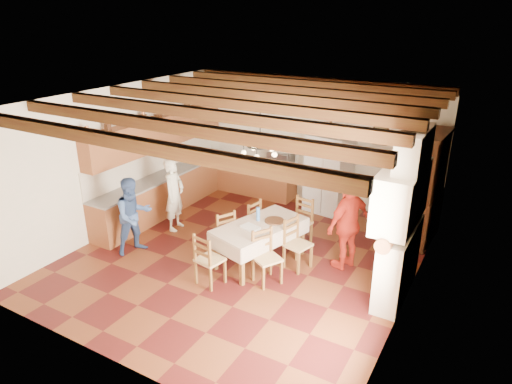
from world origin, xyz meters
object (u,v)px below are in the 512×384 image
Objects in this scene: chair_left_near at (222,232)px; chair_right_near at (267,258)px; refrigerator at (329,173)px; person_woman_blue at (134,216)px; hutch at (426,188)px; chair_end_near at (210,259)px; microwave at (281,158)px; chair_right_far at (298,244)px; dining_table at (260,229)px; chair_left_far at (248,222)px; chair_end_far at (300,222)px; person_woman_red at (348,223)px; person_man at (174,195)px.

chair_left_near and chair_right_near have the same top height.
refrigerator reaches higher than person_woman_blue.
person_woman_blue reaches higher than chair_right_near.
hutch is 4.47m from chair_end_near.
chair_right_near is at bearing -70.97° from microwave.
person_woman_blue is at bearing 123.47° from chair_right_far.
dining_table is 0.76m from chair_left_far.
chair_right_near is at bearing -78.43° from refrigerator.
chair_end_near is 4.10m from microwave.
chair_end_near is at bearing -100.62° from chair_end_far.
chair_left_near is 1.00× the size of chair_end_near.
chair_left_near and chair_right_far have the same top height.
chair_right_far is (0.25, 0.70, 0.00)m from chair_right_near.
chair_left_far is (-2.95, -1.89, -0.65)m from hutch.
chair_left_near is at bearing -57.73° from chair_end_near.
refrigerator is at bearing 102.89° from chair_end_far.
person_woman_red is (1.10, -0.36, 0.38)m from chair_end_far.
chair_right_near is at bearing -50.59° from dining_table.
chair_right_near is 0.97m from chair_end_near.
refrigerator is at bearing -54.50° from person_man.
refrigerator is 2.55m from person_woman_red.
chair_left_far is at bearing -142.10° from chair_end_far.
chair_left_far is at bearing -170.36° from chair_left_near.
chair_end_far is at bearing -58.50° from microwave.
chair_end_far is at bearing 33.42° from chair_right_near.
chair_left_far is 1.00× the size of chair_right_near.
person_woman_blue is 2.54× the size of microwave.
chair_right_far is at bearing 127.87° from chair_left_near.
hutch is 2.35× the size of chair_end_near.
chair_left_near is at bearing 100.44° from chair_right_near.
person_man reaches higher than chair_right_near.
chair_right_near is 1.61× the size of microwave.
chair_right_near is (0.46, -0.56, -0.20)m from dining_table.
chair_end_near is (0.37, -0.92, 0.00)m from chair_left_near.
chair_right_far is 1.00× the size of chair_end_near.
chair_end_far is at bearing -142.27° from hutch.
chair_right_far is (-1.70, -2.23, -0.65)m from hutch.
dining_table is at bearing -48.88° from person_woman_blue.
dining_table is 1.07m from chair_end_far.
dining_table is at bearing -86.76° from refrigerator.
chair_left_near is at bearing -124.93° from chair_end_far.
dining_table is at bearing 116.81° from chair_right_far.
person_woman_red reaches higher than person_man.
refrigerator is 1.90× the size of chair_left_far.
chair_right_far is 3.15m from person_woman_blue.
chair_left_near is 1.26m from chair_right_near.
refrigerator is 3.06× the size of microwave.
dining_table is 2.00× the size of chair_right_near.
person_woman_blue is (-2.27, -0.85, 0.08)m from dining_table.
person_woman_red reaches higher than chair_left_near.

